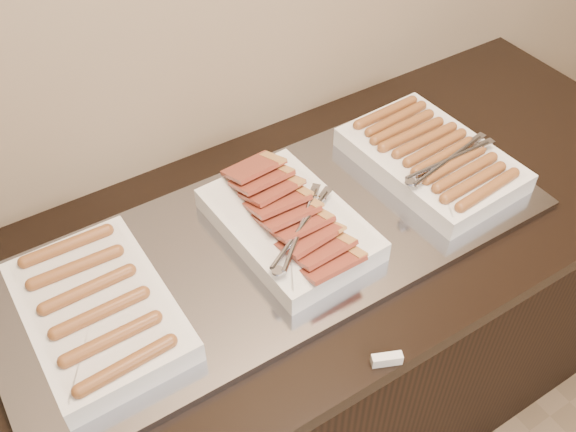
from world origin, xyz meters
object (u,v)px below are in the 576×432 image
object	(u,v)px
warming_tray	(276,241)
dish_right	(432,157)
dish_center	(289,222)
dish_left	(98,309)
counter	(286,353)

from	to	relation	value
warming_tray	dish_right	world-z (taller)	dish_right
warming_tray	dish_center	world-z (taller)	dish_center
dish_left	dish_right	size ratio (longest dim) A/B	0.92
dish_left	dish_center	distance (m)	0.42
counter	dish_right	distance (m)	0.65
counter	warming_tray	xyz separation A→B (m)	(-0.02, 0.00, 0.46)
dish_left	dish_right	world-z (taller)	dish_right
warming_tray	dish_right	bearing A→B (deg)	-0.41
dish_center	dish_right	size ratio (longest dim) A/B	0.95
warming_tray	dish_left	size ratio (longest dim) A/B	3.13
counter	dish_left	xyz separation A→B (m)	(-0.42, 0.00, 0.50)
dish_right	dish_center	bearing A→B (deg)	177.10
warming_tray	dish_center	size ratio (longest dim) A/B	3.04
counter	dish_left	size ratio (longest dim) A/B	5.38
dish_left	dish_right	bearing A→B (deg)	-0.67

